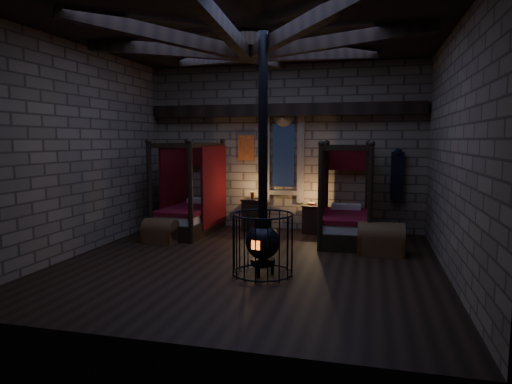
% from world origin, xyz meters
% --- Properties ---
extents(room, '(7.02, 7.02, 4.29)m').
position_xyz_m(room, '(-0.00, 0.09, 3.74)').
color(room, black).
rests_on(room, ground).
extents(bed_left, '(1.22, 2.18, 2.23)m').
position_xyz_m(bed_left, '(-2.14, 2.40, 0.55)').
color(bed_left, black).
rests_on(bed_left, ground).
extents(bed_right, '(1.18, 2.14, 2.19)m').
position_xyz_m(bed_right, '(1.65, 2.34, 0.54)').
color(bed_right, black).
rests_on(bed_right, ground).
extents(trunk_left, '(0.80, 0.56, 0.55)m').
position_xyz_m(trunk_left, '(-2.38, 1.19, 0.25)').
color(trunk_left, brown).
rests_on(trunk_left, ground).
extents(trunk_right, '(0.93, 0.61, 0.67)m').
position_xyz_m(trunk_right, '(2.41, 1.30, 0.30)').
color(trunk_right, brown).
rests_on(trunk_right, ground).
extents(nightstand_left, '(0.54, 0.52, 1.00)m').
position_xyz_m(nightstand_left, '(-0.70, 3.01, 0.42)').
color(nightstand_left, black).
rests_on(nightstand_left, ground).
extents(nightstand_right, '(0.47, 0.45, 0.77)m').
position_xyz_m(nightstand_right, '(0.79, 3.04, 0.36)').
color(nightstand_right, black).
rests_on(nightstand_right, ground).
extents(stove, '(1.05, 1.05, 4.05)m').
position_xyz_m(stove, '(0.43, -0.67, 0.64)').
color(stove, black).
rests_on(stove, ground).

